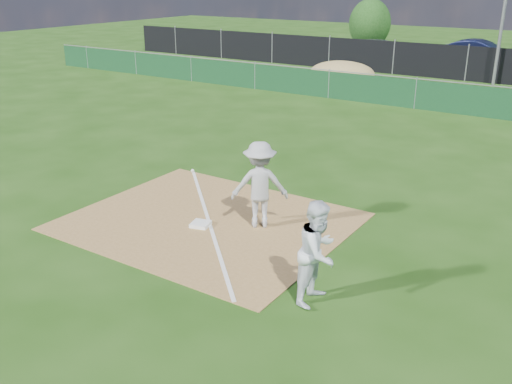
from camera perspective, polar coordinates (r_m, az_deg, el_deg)
ground at (r=20.45m, az=10.99°, el=5.63°), size 90.00×90.00×0.00m
infield_dirt at (r=13.02m, az=-4.75°, el=-2.95°), size 6.00×5.00×0.02m
foul_line at (r=13.01m, az=-4.76°, el=-2.89°), size 5.01×5.01×0.01m
green_fence at (r=24.90m, az=15.66°, el=9.38°), size 44.00×0.05×1.20m
dirt_mound at (r=29.92m, az=8.61°, el=11.71°), size 3.38×2.60×1.17m
black_fence at (r=32.47m, az=20.33°, el=11.95°), size 46.00×0.04×1.80m
parking_lot at (r=37.43m, az=22.07°, el=11.37°), size 46.00×9.00×0.01m
light_pole at (r=31.59m, az=23.66°, el=17.00°), size 0.16×0.16×8.00m
first_base at (r=12.77m, az=-5.57°, el=-3.22°), size 0.48×0.48×0.08m
play_at_first at (r=12.40m, az=0.37°, el=0.74°), size 2.51×1.31×1.93m
runner at (r=9.65m, az=6.26°, el=-5.99°), size 0.70×0.89×1.83m
car_left at (r=37.67m, az=12.37°, el=13.64°), size 4.64×2.14×1.54m
car_mid at (r=37.69m, az=21.48°, el=12.75°), size 4.86×1.77×1.59m
tree_left at (r=44.57m, az=11.31°, el=16.19°), size 3.06×3.06×3.63m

